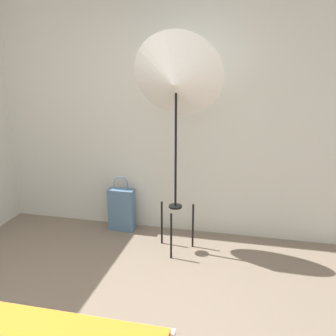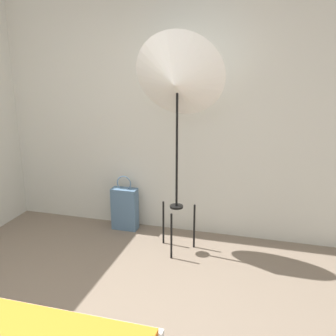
# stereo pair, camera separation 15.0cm
# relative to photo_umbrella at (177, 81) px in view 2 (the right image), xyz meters

# --- Properties ---
(wall_back) EXTENTS (8.00, 0.05, 2.60)m
(wall_back) POSITION_rel_photo_umbrella_xyz_m (-0.44, 0.50, -0.36)
(wall_back) COLOR beige
(wall_back) RESTS_ON ground_plane
(photo_umbrella) EXTENTS (0.84, 0.53, 2.09)m
(photo_umbrella) POSITION_rel_photo_umbrella_xyz_m (0.00, 0.00, 0.00)
(photo_umbrella) COLOR black
(photo_umbrella) RESTS_ON ground_plane
(tote_bag) EXTENTS (0.28, 0.13, 0.62)m
(tote_bag) POSITION_rel_photo_umbrella_xyz_m (-0.67, 0.32, -1.41)
(tote_bag) COLOR slate
(tote_bag) RESTS_ON ground_plane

